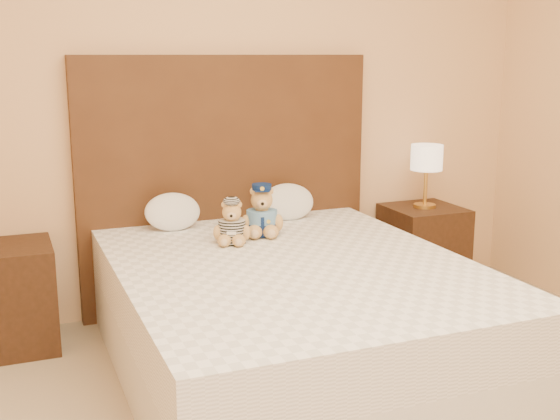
% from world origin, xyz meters
% --- Properties ---
extents(bed, '(1.60, 2.00, 0.55)m').
position_xyz_m(bed, '(0.00, 1.20, 0.28)').
color(bed, white).
rests_on(bed, ground).
extents(headboard, '(1.75, 0.08, 1.50)m').
position_xyz_m(headboard, '(0.00, 2.21, 0.75)').
color(headboard, '#4A2B16').
rests_on(headboard, ground).
extents(nightstand_left, '(0.45, 0.45, 0.55)m').
position_xyz_m(nightstand_left, '(-1.25, 2.00, 0.28)').
color(nightstand_left, '#3A2012').
rests_on(nightstand_left, ground).
extents(nightstand_right, '(0.45, 0.45, 0.55)m').
position_xyz_m(nightstand_right, '(1.25, 2.00, 0.28)').
color(nightstand_right, '#3A2012').
rests_on(nightstand_right, ground).
extents(lamp, '(0.20, 0.20, 0.40)m').
position_xyz_m(lamp, '(1.25, 2.00, 0.85)').
color(lamp, gold).
rests_on(lamp, nightstand_right).
extents(teddy_police, '(0.30, 0.29, 0.28)m').
position_xyz_m(teddy_police, '(0.04, 1.72, 0.69)').
color(teddy_police, tan).
rests_on(teddy_police, bed).
extents(teddy_prisoner, '(0.26, 0.25, 0.23)m').
position_xyz_m(teddy_prisoner, '(-0.16, 1.63, 0.66)').
color(teddy_prisoner, tan).
rests_on(teddy_prisoner, bed).
extents(pillow_left, '(0.31, 0.20, 0.22)m').
position_xyz_m(pillow_left, '(-0.37, 2.03, 0.66)').
color(pillow_left, white).
rests_on(pillow_left, bed).
extents(pillow_right, '(0.32, 0.21, 0.23)m').
position_xyz_m(pillow_right, '(0.32, 2.03, 0.66)').
color(pillow_right, white).
rests_on(pillow_right, bed).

